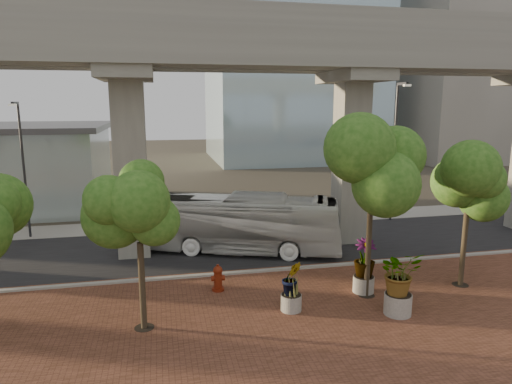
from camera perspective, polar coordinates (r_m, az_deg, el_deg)
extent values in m
plane|color=#3D382C|center=(23.73, -0.27, -8.37)|extent=(160.00, 160.00, 0.00)
cube|color=brown|center=(16.61, 5.65, -17.22)|extent=(70.00, 13.00, 0.06)
cube|color=black|center=(25.58, -1.20, -6.87)|extent=(90.00, 8.00, 0.04)
cube|color=#A09C95|center=(21.87, 0.82, -9.87)|extent=(70.00, 0.25, 0.16)
cube|color=#A09C95|center=(30.78, -3.14, -3.76)|extent=(90.00, 3.00, 0.06)
cube|color=gray|center=(22.92, -0.51, 17.59)|extent=(72.00, 2.40, 1.80)
cube|color=gray|center=(26.05, -1.99, 16.80)|extent=(72.00, 2.40, 1.80)
cube|color=gray|center=(22.07, 0.10, 21.53)|extent=(72.00, 0.12, 1.00)
cube|color=gray|center=(27.30, -2.44, 19.49)|extent=(72.00, 0.12, 1.00)
cube|color=#9F9A8F|center=(71.99, 24.91, 13.32)|extent=(18.00, 16.00, 24.00)
imported|color=silver|center=(24.43, -2.51, -3.99)|extent=(11.36, 6.36, 3.11)
cylinder|color=maroon|center=(19.89, -4.76, -11.99)|extent=(0.52, 0.52, 0.11)
cylinder|color=maroon|center=(19.73, -4.78, -10.87)|extent=(0.34, 0.34, 0.83)
sphere|color=maroon|center=(19.58, -4.80, -9.74)|extent=(0.40, 0.40, 0.40)
cylinder|color=maroon|center=(19.51, -4.81, -9.23)|extent=(0.11, 0.11, 0.14)
cylinder|color=maroon|center=(19.70, -4.78, -10.68)|extent=(0.57, 0.23, 0.23)
cylinder|color=gray|center=(18.45, 17.30, -13.22)|extent=(1.02, 1.02, 0.80)
imported|color=#275817|center=(17.98, 17.53, -9.57)|extent=(2.28, 2.28, 1.71)
cylinder|color=#9B978C|center=(20.07, 13.29, -11.15)|extent=(0.88, 0.88, 0.69)
imported|color=#275817|center=(19.67, 13.44, -8.04)|extent=(2.16, 2.16, 1.62)
cylinder|color=#A9A698|center=(18.04, 4.41, -13.59)|extent=(0.81, 0.81, 0.63)
imported|color=#275817|center=(17.65, 4.46, -10.67)|extent=(1.80, 1.80, 1.35)
cylinder|color=#423525|center=(16.67, -14.04, -11.32)|extent=(0.22, 0.22, 3.14)
cylinder|color=black|center=(17.32, -13.79, -16.13)|extent=(0.70, 0.70, 0.01)
cylinder|color=#423525|center=(19.21, 13.87, -6.94)|extent=(0.22, 0.22, 4.00)
cylinder|color=black|center=(19.91, 13.60, -12.41)|extent=(0.70, 0.70, 0.01)
cylinder|color=#423525|center=(21.75, 24.51, -6.46)|extent=(0.22, 0.22, 3.31)
cylinder|color=black|center=(22.28, 24.17, -10.52)|extent=(0.70, 0.70, 0.01)
cylinder|color=#2A2B2F|center=(29.72, -26.99, 2.26)|extent=(0.14, 0.14, 7.86)
cube|color=#2A2B2F|center=(28.98, -27.92, 9.80)|extent=(0.15, 0.98, 0.15)
cube|color=silver|center=(28.51, -28.16, 9.58)|extent=(0.39, 0.20, 0.12)
cylinder|color=#2B2C30|center=(31.80, 16.87, 4.58)|extent=(0.16, 0.16, 9.06)
cube|color=#2B2C30|center=(31.16, 17.85, 12.75)|extent=(0.17, 1.13, 0.17)
cube|color=silver|center=(30.66, 18.37, 12.55)|extent=(0.45, 0.23, 0.14)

